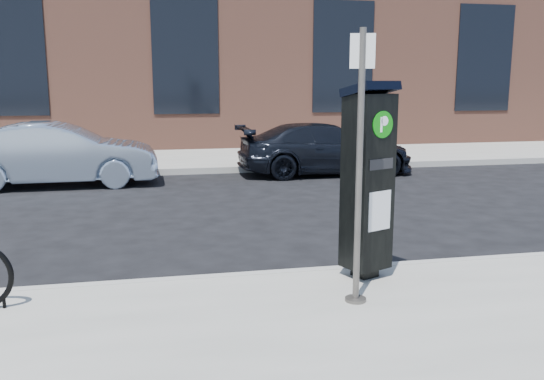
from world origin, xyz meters
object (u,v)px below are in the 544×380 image
object	(u,v)px
parking_kiosk	(368,179)
car_dark	(325,149)
sign_pole	(359,171)
car_silver	(59,154)

from	to	relation	value
parking_kiosk	car_dark	distance (m)	8.00
sign_pole	parking_kiosk	bearing A→B (deg)	81.49
parking_kiosk	sign_pole	bearing A→B (deg)	-139.88
parking_kiosk	car_dark	bearing A→B (deg)	53.69
car_dark	parking_kiosk	bearing A→B (deg)	166.18
parking_kiosk	sign_pole	xyz separation A→B (m)	(-0.35, -0.67, 0.20)
parking_kiosk	sign_pole	world-z (taller)	sign_pole
sign_pole	car_dark	xyz separation A→B (m)	(2.23, 8.42, -0.80)
sign_pole	car_silver	distance (m)	8.94
parking_kiosk	car_silver	bearing A→B (deg)	97.36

